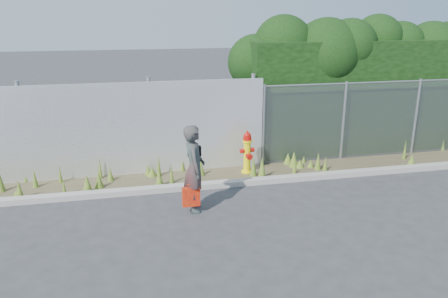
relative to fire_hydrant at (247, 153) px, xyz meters
The scene contains 10 objects.
ground 2.59m from the fire_hydrant, 101.36° to the right, with size 80.00×80.00×0.00m, color #333336.
curb 0.96m from the fire_hydrant, 125.96° to the right, with size 16.00×0.22×0.12m, color gray.
weed_strip 0.95m from the fire_hydrant, behind, with size 16.00×1.27×0.54m.
corrugated_fence 3.83m from the fire_hydrant, behind, with size 8.50×0.21×2.30m.
chainlink_fence 3.82m from the fire_hydrant, ahead, with size 6.50×0.07×2.05m.
hedge 4.37m from the fire_hydrant, 22.17° to the left, with size 7.76×2.00×3.67m.
fire_hydrant is the anchor object (origin of this frame).
woman 2.33m from the fire_hydrant, 131.39° to the right, with size 0.62×0.41×1.71m, color #0D5851.
red_tote_bag 2.50m from the fire_hydrant, 130.48° to the right, with size 0.33×0.12×0.44m.
black_shoulder_bag 2.23m from the fire_hydrant, 134.02° to the right, with size 0.26×0.11×0.20m.
Camera 1 is at (-2.14, -7.01, 3.71)m, focal length 35.00 mm.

